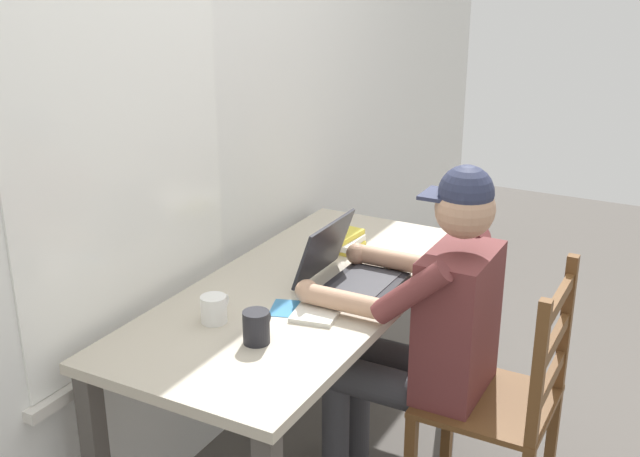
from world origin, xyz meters
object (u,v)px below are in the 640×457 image
Objects in this scene: coffee_mug_white at (214,309)px; book_stack_main at (341,241)px; landscape_photo_print at (285,308)px; laptop at (347,271)px; wooden_chair at (504,403)px; coffee_mug_dark at (257,327)px; seated_person at (427,323)px; desk at (305,311)px; computer_mouse at (396,263)px.

book_stack_main is at bearing -4.90° from coffee_mug_white.
laptop is at bearing -37.71° from landscape_photo_print.
wooden_chair is 0.79m from landscape_photo_print.
landscape_photo_print is (-0.25, 0.69, 0.29)m from wooden_chair.
book_stack_main is at bearing 8.86° from coffee_mug_dark.
coffee_mug_white is at bearing 152.14° from laptop.
landscape_photo_print is (0.19, -0.15, -0.04)m from coffee_mug_white.
seated_person is 9.62× the size of landscape_photo_print.
desk is 0.41m from coffee_mug_white.
laptop is 2.77× the size of coffee_mug_dark.
wooden_chair is 1.00m from coffee_mug_white.
book_stack_main reaches higher than desk.
wooden_chair is 7.82× the size of coffee_mug_white.
desk is at bearing 126.36° from laptop.
coffee_mug_white is 0.63× the size of book_stack_main.
desk is 0.44m from seated_person.
desk is 0.74m from wooden_chair.
coffee_mug_white is at bearing 74.84° from coffee_mug_dark.
wooden_chair reaches higher than desk.
seated_person is at bearing 90.00° from wooden_chair.
laptop reaches higher than coffee_mug_dark.
laptop reaches higher than book_stack_main.
landscape_photo_print is at bearing 10.47° from coffee_mug_dark.
wooden_chair is at bearing -84.78° from desk.
coffee_mug_dark reaches higher than landscape_photo_print.
coffee_mug_dark is (-0.49, 0.64, 0.34)m from wooden_chair.
desk is at bearing 95.22° from wooden_chair.
coffee_mug_white is 0.77m from book_stack_main.
seated_person is at bearing -51.90° from coffee_mug_white.
coffee_mug_dark is 0.25m from landscape_photo_print.
laptop is at bearing 87.69° from wooden_chair.
computer_mouse is (0.25, 0.50, 0.31)m from wooden_chair.
book_stack_main is at bearing 73.10° from computer_mouse.
computer_mouse is 0.53m from landscape_photo_print.
coffee_mug_dark is (-0.05, -0.19, 0.01)m from coffee_mug_white.
computer_mouse is at bearing 41.52° from seated_person.
seated_person is at bearing -94.40° from laptop.
coffee_mug_dark is 0.92× the size of landscape_photo_print.
desk is 4.84× the size of laptop.
wooden_chair reaches higher than coffee_mug_dark.
computer_mouse reaches higher than desk.
laptop reaches higher than landscape_photo_print.
coffee_mug_dark is 0.62× the size of book_stack_main.
seated_person is 10.34× the size of coffee_mug_white.
landscape_photo_print is at bearing 159.38° from computer_mouse.
book_stack_main is 0.58m from landscape_photo_print.
computer_mouse is 0.83× the size of coffee_mug_white.
coffee_mug_dark is at bearing 171.78° from landscape_photo_print.
landscape_photo_print is at bearing 121.46° from seated_person.
coffee_mug_dark is (-0.42, -0.07, 0.15)m from desk.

